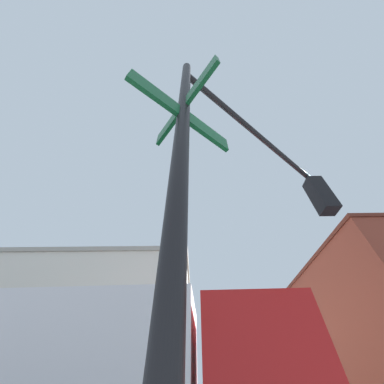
# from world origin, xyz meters

# --- Properties ---
(traffic_signal_near) EXTENTS (3.13, 2.55, 5.15)m
(traffic_signal_near) POSITION_xyz_m (-6.10, -6.04, 3.64)
(traffic_signal_near) COLOR black
(traffic_signal_near) RESTS_ON ground_plane
(building_stucco) EXTENTS (20.04, 19.67, 10.89)m
(building_stucco) POSITION_xyz_m (-17.87, 17.69, 5.45)
(building_stucco) COLOR beige
(building_stucco) RESTS_ON ground_plane
(box_truck_second) EXTENTS (8.26, 2.87, 3.39)m
(box_truck_second) POSITION_xyz_m (-8.83, -1.86, 1.89)
(box_truck_second) COLOR #B21919
(box_truck_second) RESTS_ON ground_plane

